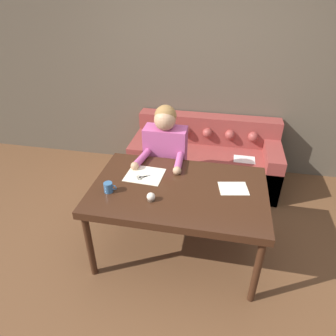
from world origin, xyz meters
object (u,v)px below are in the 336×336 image
(scissors, at_px, (145,177))
(mug, at_px, (109,187))
(person, at_px, (165,159))
(couch, at_px, (205,159))
(dining_table, at_px, (179,194))
(pin_cushion, at_px, (151,197))

(scissors, bearing_deg, mug, -130.79)
(person, relative_size, mug, 11.18)
(scissors, bearing_deg, couch, 68.77)
(scissors, bearing_deg, person, 80.57)
(dining_table, relative_size, person, 1.21)
(pin_cushion, bearing_deg, scissors, 113.47)
(mug, relative_size, pin_cushion, 1.58)
(dining_table, relative_size, couch, 0.83)
(dining_table, height_order, person, person)
(person, bearing_deg, mug, -112.29)
(couch, distance_m, scissors, 1.39)
(pin_cushion, bearing_deg, couch, 77.81)
(dining_table, relative_size, scissors, 7.07)
(person, relative_size, pin_cushion, 17.68)
(couch, height_order, mug, mug)
(couch, relative_size, mug, 16.28)
(dining_table, xyz_separation_m, scissors, (-0.34, 0.11, 0.07))
(person, xyz_separation_m, scissors, (-0.09, -0.52, 0.10))
(couch, height_order, pin_cushion, pin_cushion)
(couch, xyz_separation_m, pin_cushion, (-0.33, -1.55, 0.49))
(dining_table, distance_m, person, 0.68)
(couch, distance_m, person, 0.88)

